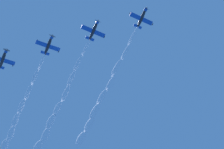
# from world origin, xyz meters

# --- Properties ---
(airplane_lead) EXTENTS (7.44, 6.83, 2.98)m
(airplane_lead) POSITION_xyz_m (-0.98, 5.21, 91.92)
(airplane_lead) COLOR #232328
(airplane_left_wingman) EXTENTS (7.48, 6.86, 2.65)m
(airplane_left_wingman) POSITION_xyz_m (-15.57, 8.90, 91.03)
(airplane_left_wingman) COLOR #232328
(airplane_right_wingman) EXTENTS (7.36, 6.83, 3.07)m
(airplane_right_wingman) POSITION_xyz_m (-29.73, 13.66, 91.14)
(airplane_right_wingman) COLOR #232328
(airplane_outer_left) EXTENTS (7.38, 6.82, 3.12)m
(airplane_outer_left) POSITION_xyz_m (-44.10, 17.96, 90.05)
(airplane_outer_left) COLOR #232328
(smoke_trail_lead) EXTENTS (21.31, 41.41, 7.85)m
(smoke_trail_lead) POSITION_xyz_m (-14.90, 34.18, 87.44)
(smoke_trail_lead) COLOR white
(smoke_trail_left_wingman) EXTENTS (21.11, 40.24, 7.83)m
(smoke_trail_left_wingman) POSITION_xyz_m (-29.42, 37.54, 86.50)
(smoke_trail_left_wingman) COLOR white
(smoke_trail_right_wingman) EXTENTS (20.42, 40.62, 7.97)m
(smoke_trail_right_wingman) POSITION_xyz_m (-43.42, 42.39, 86.70)
(smoke_trail_right_wingman) COLOR white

